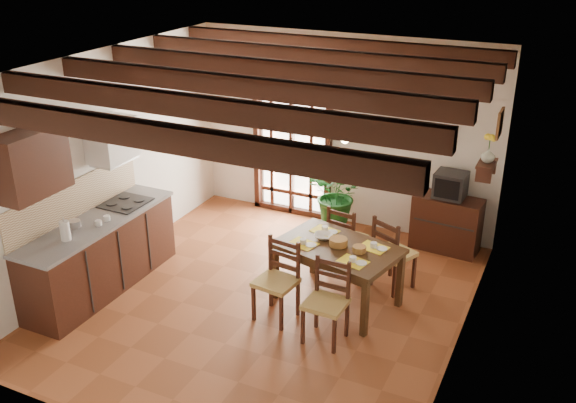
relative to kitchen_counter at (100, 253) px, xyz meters
The scene contains 25 objects.
ground_plane 2.10m from the kitchen_counter, 17.06° to the left, with size 5.00×5.00×0.00m, color brown.
room_shell 2.45m from the kitchen_counter, 17.06° to the left, with size 4.52×5.02×2.81m.
ceiling_beams 3.02m from the kitchen_counter, 17.06° to the left, with size 4.50×4.34×0.20m.
french_door 3.33m from the kitchen_counter, 69.23° to the left, with size 1.26×0.11×2.32m.
kitchen_counter is the anchor object (origin of this frame).
upper_cabinet 1.55m from the kitchen_counter, 99.72° to the right, with size 0.35×0.80×0.70m, color #341810.
range_hood 1.38m from the kitchen_counter, 99.79° to the left, with size 0.38×0.60×0.54m.
counter_items 0.49m from the kitchen_counter, 89.91° to the left, with size 0.50×1.43×0.25m.
dining_table 2.89m from the kitchen_counter, 18.80° to the left, with size 1.54×1.18×0.75m.
chair_near_left 2.26m from the kitchen_counter, ahead, with size 0.48×0.46×0.94m.
chair_near_right 2.91m from the kitchen_counter, ahead, with size 0.44×0.42×0.92m.
chair_far_left 3.07m from the kitchen_counter, 33.48° to the left, with size 0.48×0.47×0.92m.
chair_far_right 3.57m from the kitchen_counter, 25.45° to the left, with size 0.57×0.56×0.95m.
table_setting 2.90m from the kitchen_counter, 18.80° to the left, with size 1.00×0.67×0.09m.
table_bowl 2.72m from the kitchen_counter, 22.45° to the left, with size 0.22×0.22×0.05m, color white.
sideboard 4.57m from the kitchen_counter, 38.20° to the left, with size 0.91×0.41×0.77m, color #341810.
crt_tv 4.59m from the kitchen_counter, 38.14° to the left, with size 0.42×0.40×0.35m.
fuse_box 4.80m from the kitchen_counter, 41.72° to the left, with size 0.25×0.03×0.32m, color white.
plant_pot 3.37m from the kitchen_counter, 51.62° to the left, with size 0.38×0.38×0.23m, color maroon.
potted_plant 3.35m from the kitchen_counter, 51.62° to the left, with size 2.02×1.73×2.25m, color #144C19.
wall_shelf 4.76m from the kitchen_counter, 28.25° to the left, with size 0.20×0.42×0.20m.
shelf_vase 4.80m from the kitchen_counter, 28.25° to the left, with size 0.15×0.15×0.15m, color #B2BFB2.
shelf_flowers 4.85m from the kitchen_counter, 28.25° to the left, with size 0.14×0.14×0.36m.
framed_picture 4.98m from the kitchen_counter, 27.77° to the left, with size 0.03×0.32×0.32m.
pendant_lamp 3.33m from the kitchen_counter, 20.66° to the left, with size 0.36×0.36×0.84m.
Camera 1 is at (3.06, -5.85, 4.17)m, focal length 40.00 mm.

